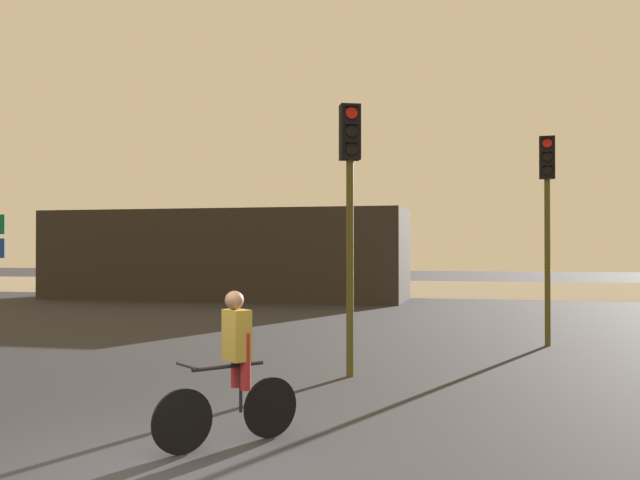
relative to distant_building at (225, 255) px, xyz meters
name	(u,v)px	position (x,y,z in m)	size (l,w,h in m)	color
ground_plane	(141,476)	(7.42, -21.61, -1.81)	(120.00, 120.00, 0.00)	#28282D
water_strip	(427,288)	(7.42, 10.00, -1.80)	(80.00, 16.00, 0.01)	gray
distant_building	(225,255)	(0.00, 0.00, 0.00)	(14.79, 4.00, 3.61)	#2D2823
traffic_light_center	(350,187)	(8.33, -16.25, 1.25)	(0.39, 0.41, 4.40)	#4C4719
traffic_light_far_right	(547,200)	(11.74, -11.75, 1.28)	(0.33, 0.35, 4.45)	#4C4719
cyclist	(234,367)	(7.88, -20.44, -0.99)	(1.13, 1.34, 1.62)	black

